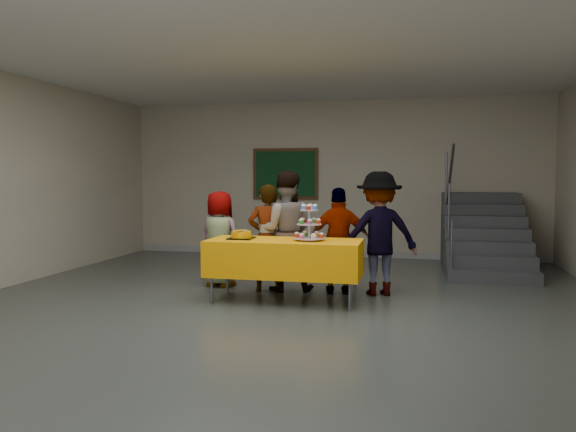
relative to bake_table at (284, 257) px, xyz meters
name	(u,v)px	position (x,y,z in m)	size (l,w,h in m)	color
room_shell	(265,121)	(-0.01, -0.87, 1.57)	(10.00, 10.04, 3.02)	#4C514C
bake_table	(284,257)	(0.00, 0.00, 0.00)	(1.88, 0.78, 0.77)	#595960
cupcake_stand	(309,226)	(0.31, -0.01, 0.39)	(0.38, 0.38, 0.44)	silver
bear_cake	(241,234)	(-0.55, -0.01, 0.27)	(0.32, 0.36, 0.12)	black
schoolchild_a	(220,239)	(-1.12, 0.79, 0.12)	(0.66, 0.43, 1.34)	slate
schoolchild_b	(268,238)	(-0.37, 0.58, 0.17)	(0.53, 0.35, 1.44)	slate
schoolchild_c	(285,231)	(-0.15, 0.68, 0.25)	(0.79, 0.61, 1.62)	slate
schoolchild_d	(339,241)	(0.60, 0.62, 0.15)	(0.82, 0.34, 1.40)	slate
schoolchild_e	(379,233)	(1.10, 0.70, 0.25)	(1.04, 0.60, 1.61)	slate
staircase	(483,239)	(2.68, 3.24, -0.07)	(1.30, 2.40, 2.04)	#424447
noticeboard	(285,174)	(-0.93, 4.08, 1.04)	(1.30, 0.05, 1.00)	#472B16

